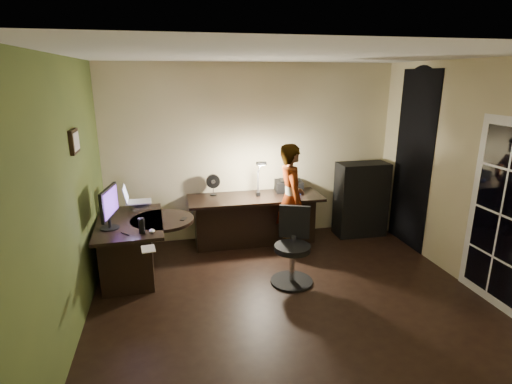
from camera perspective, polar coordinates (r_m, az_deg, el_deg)
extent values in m
cube|color=black|center=(4.88, 4.52, -14.78)|extent=(4.50, 4.00, 0.01)
cube|color=silver|center=(4.18, 5.39, 18.94)|extent=(4.50, 4.00, 0.01)
cube|color=beige|center=(6.23, -0.54, 5.59)|extent=(4.50, 0.01, 2.70)
cube|color=beige|center=(2.61, 18.18, -10.87)|extent=(4.50, 0.01, 2.70)
cube|color=beige|center=(4.27, -25.41, -1.06)|extent=(0.01, 4.00, 2.70)
cube|color=beige|center=(5.43, 28.29, 2.03)|extent=(0.01, 4.00, 2.70)
cube|color=#4C5F2A|center=(4.27, -25.21, -1.04)|extent=(0.00, 4.00, 2.70)
cube|color=black|center=(6.33, 21.50, 4.16)|extent=(0.01, 0.90, 2.60)
cube|color=white|center=(5.11, 31.59, -2.77)|extent=(0.02, 0.92, 2.10)
cube|color=black|center=(4.59, -24.56, 6.60)|extent=(0.04, 0.30, 0.25)
cube|color=black|center=(5.40, -17.27, -7.74)|extent=(0.85, 1.33, 0.75)
cube|color=black|center=(6.13, -0.10, -4.04)|extent=(2.02, 0.71, 0.75)
cube|color=black|center=(6.63, 14.76, -1.02)|extent=(0.80, 0.41, 1.19)
cube|color=silver|center=(5.71, -16.36, -1.82)|extent=(0.28, 0.25, 0.09)
cube|color=silver|center=(5.66, -16.49, -0.24)|extent=(0.37, 0.35, 0.24)
cube|color=black|center=(5.04, -20.32, -2.95)|extent=(0.21, 0.57, 0.37)
ellipsoid|color=silver|center=(4.83, -14.66, -5.38)|extent=(0.08, 0.11, 0.04)
cube|color=black|center=(5.17, -10.32, -3.79)|extent=(0.10, 0.13, 0.01)
cube|color=black|center=(4.86, -18.21, -5.69)|extent=(0.11, 0.11, 0.01)
cylinder|color=black|center=(4.80, -16.02, -4.64)|extent=(0.09, 0.09, 0.18)
cube|color=silver|center=(4.39, -15.14, -7.85)|extent=(0.16, 0.21, 0.01)
cube|color=black|center=(6.07, -6.14, 1.04)|extent=(0.22, 0.13, 0.32)
cube|color=navy|center=(6.12, 5.85, 0.01)|extent=(0.18, 0.09, 0.08)
cube|color=black|center=(6.28, 4.70, 0.95)|extent=(0.45, 0.37, 0.18)
cube|color=black|center=(5.95, 0.30, 2.16)|extent=(0.24, 0.30, 0.59)
cube|color=black|center=(4.97, 5.24, -7.93)|extent=(0.69, 0.69, 0.95)
imported|color=#D8A88C|center=(5.72, 5.01, -1.08)|extent=(0.38, 0.58, 1.61)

